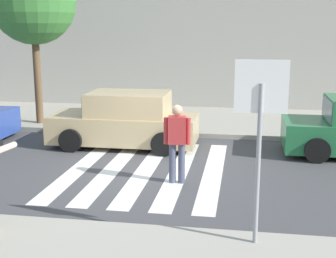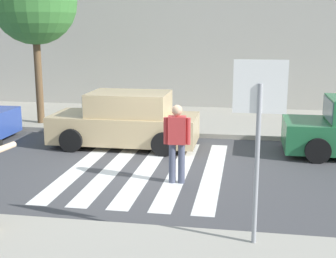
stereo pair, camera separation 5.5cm
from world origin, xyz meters
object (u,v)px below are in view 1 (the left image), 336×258
object	(u,v)px
pedestrian_crossing	(177,139)
street_tree_west	(33,2)
stop_sign	(260,112)
parked_car_tan	(125,121)

from	to	relation	value
pedestrian_crossing	street_tree_west	size ratio (longest dim) A/B	0.32
stop_sign	pedestrian_crossing	xyz separation A→B (m)	(-1.62, 2.94, -1.18)
street_tree_west	pedestrian_crossing	bearing A→B (deg)	-42.74
stop_sign	street_tree_west	world-z (taller)	street_tree_west
stop_sign	parked_car_tan	size ratio (longest dim) A/B	0.67
stop_sign	parked_car_tan	xyz separation A→B (m)	(-3.52, 5.86, -1.43)
stop_sign	street_tree_west	xyz separation A→B (m)	(-7.04, 7.94, 1.95)
pedestrian_crossing	stop_sign	bearing A→B (deg)	-61.08
street_tree_west	stop_sign	bearing A→B (deg)	-48.44
parked_car_tan	street_tree_west	size ratio (longest dim) A/B	0.77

